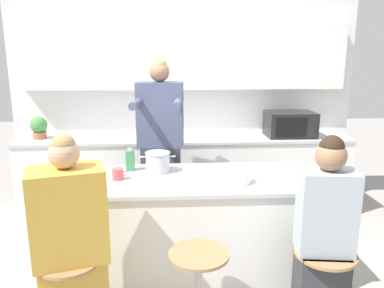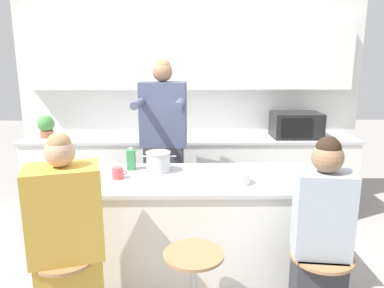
{
  "view_description": "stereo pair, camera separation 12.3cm",
  "coord_description": "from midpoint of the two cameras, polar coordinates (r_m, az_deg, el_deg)",
  "views": [
    {
      "loc": [
        -0.16,
        -2.79,
        1.83
      ],
      "look_at": [
        0.0,
        0.08,
        1.15
      ],
      "focal_mm": 35.0,
      "sensor_mm": 36.0,
      "label": 1
    },
    {
      "loc": [
        -0.04,
        -2.79,
        1.83
      ],
      "look_at": [
        0.0,
        0.08,
        1.15
      ],
      "focal_mm": 35.0,
      "sensor_mm": 36.0,
      "label": 2
    }
  ],
  "objects": [
    {
      "name": "cooking_pot",
      "position": [
        3.07,
        -4.02,
        -2.71
      ],
      "size": [
        0.29,
        0.2,
        0.17
      ],
      "color": "#B7BABC",
      "rests_on": "kitchen_island"
    },
    {
      "name": "banana_bunch",
      "position": [
        2.89,
        18.9,
        -5.76
      ],
      "size": [
        0.13,
        0.09,
        0.04
      ],
      "color": "yellow",
      "rests_on": "kitchen_island"
    },
    {
      "name": "coffee_cup_near",
      "position": [
        2.95,
        -10.07,
        -4.38
      ],
      "size": [
        0.12,
        0.09,
        0.09
      ],
      "color": "#DB4C51",
      "rests_on": "kitchen_island"
    },
    {
      "name": "microwave",
      "position": [
        4.44,
        16.33,
        2.81
      ],
      "size": [
        0.54,
        0.4,
        0.28
      ],
      "color": "black",
      "rests_on": "back_counter"
    },
    {
      "name": "person_cooking",
      "position": [
        3.64,
        -3.35,
        -1.58
      ],
      "size": [
        0.48,
        0.59,
        1.81
      ],
      "rotation": [
        0.0,
        0.0,
        -0.08
      ],
      "color": "#383842",
      "rests_on": "ground_plane"
    },
    {
      "name": "kitchen_island",
      "position": [
        3.11,
        1.18,
        -12.91
      ],
      "size": [
        1.98,
        0.79,
        0.9
      ],
      "color": "black",
      "rests_on": "ground_plane"
    },
    {
      "name": "wall_back",
      "position": [
        4.5,
        0.51,
        9.61
      ],
      "size": [
        4.07,
        0.22,
        2.7
      ],
      "color": "silver",
      "rests_on": "ground_plane"
    },
    {
      "name": "potted_plant",
      "position": [
        4.54,
        -20.61,
        2.59
      ],
      "size": [
        0.19,
        0.19,
        0.25
      ],
      "color": "#A86042",
      "rests_on": "back_counter"
    },
    {
      "name": "juice_carton",
      "position": [
        3.15,
        -8.15,
        -2.36
      ],
      "size": [
        0.07,
        0.07,
        0.19
      ],
      "color": "#38844C",
      "rests_on": "kitchen_island"
    },
    {
      "name": "person_wrapped_blanket",
      "position": [
        2.49,
        -16.99,
        -15.31
      ],
      "size": [
        0.49,
        0.39,
        1.41
      ],
      "rotation": [
        0.0,
        0.0,
        0.28
      ],
      "color": "gold",
      "rests_on": "ground_plane"
    },
    {
      "name": "back_counter",
      "position": [
        4.42,
        0.56,
        -4.75
      ],
      "size": [
        3.77,
        0.6,
        0.92
      ],
      "color": "white",
      "rests_on": "ground_plane"
    },
    {
      "name": "ground_plane",
      "position": [
        3.34,
        1.14,
        -19.95
      ],
      "size": [
        16.0,
        16.0,
        0.0
      ],
      "primitive_type": "plane",
      "color": "gray"
    },
    {
      "name": "person_seated_near",
      "position": [
        2.57,
        20.2,
        -15.31
      ],
      "size": [
        0.36,
        0.3,
        1.38
      ],
      "rotation": [
        0.0,
        0.0,
        -0.12
      ],
      "color": "#333338",
      "rests_on": "ground_plane"
    },
    {
      "name": "fruit_bowl",
      "position": [
        2.83,
        7.85,
        -5.12
      ],
      "size": [
        0.22,
        0.22,
        0.08
      ],
      "color": "white",
      "rests_on": "kitchen_island"
    }
  ]
}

